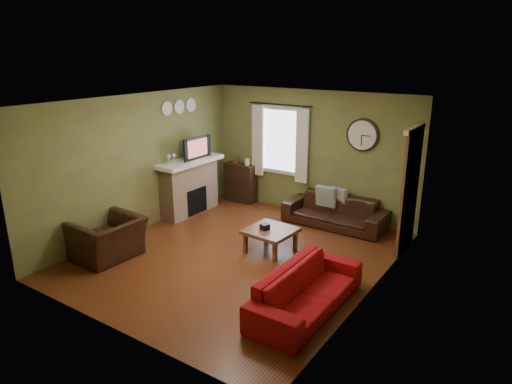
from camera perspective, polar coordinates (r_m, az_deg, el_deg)
The scene contains 31 objects.
floor at distance 7.87m, azimuth -2.25°, elevation -7.92°, with size 4.60×5.20×0.00m, color #5C2A13.
ceiling at distance 7.15m, azimuth -2.50°, elevation 11.25°, with size 4.60×5.20×0.00m, color white.
wall_left at distance 8.92m, azimuth -14.42°, elevation 3.47°, with size 0.00×5.20×2.60m, color olive.
wall_right at distance 6.39m, azimuth 14.56°, elevation -2.05°, with size 0.00×5.20×2.60m, color olive.
wall_back at distance 9.56m, azimuth 6.88°, elevation 4.82°, with size 4.60×0.00×2.60m, color olive.
wall_front at distance 5.64m, azimuth -18.18°, elevation -5.01°, with size 4.60×0.00×2.60m, color olive.
fireplace at distance 9.75m, azimuth -8.31°, elevation 0.46°, with size 0.40×1.40×1.10m, color tan.
firebox at distance 9.71m, azimuth -7.41°, elevation -1.14°, with size 0.04×0.60×0.55m, color black.
mantel at distance 9.58m, azimuth -8.33°, elevation 3.80°, with size 0.58×1.60×0.08m, color white.
tv at distance 9.63m, azimuth -7.70°, elevation 5.21°, with size 0.60×0.08×0.35m, color black.
tv_screen at distance 9.56m, azimuth -7.35°, elevation 5.48°, with size 0.02×0.62×0.36m, color #994C3F.
medallion_left at distance 9.28m, azimuth -11.08°, elevation 10.20°, with size 0.28×0.28×0.03m, color white.
medallion_mid at distance 9.53m, azimuth -9.58°, elevation 10.46°, with size 0.28×0.28×0.03m, color white.
medallion_right at distance 9.78m, azimuth -8.16°, elevation 10.70°, with size 0.28×0.28×0.03m, color white.
window_pane at distance 9.83m, azimuth 3.22°, elevation 6.46°, with size 1.00×0.02×1.30m, color silver, non-canonical shape.
curtain_rod at distance 9.63m, azimuth 2.99°, elevation 10.87°, with size 0.03×0.03×1.50m, color black.
curtain_left at distance 10.05m, azimuth 0.21°, elevation 6.43°, with size 0.28×0.04×1.55m, color white.
curtain_right at distance 9.49m, azimuth 5.77°, elevation 5.69°, with size 0.28×0.04×1.55m, color white.
wall_clock at distance 8.99m, azimuth 13.14°, elevation 6.93°, with size 0.64×0.06×0.64m, color white, non-canonical shape.
door at distance 8.16m, azimuth 18.64°, elevation -0.01°, with size 0.05×0.90×2.10m, color brown.
bookshelf at distance 10.48m, azimuth -1.91°, elevation 1.19°, with size 0.74×0.31×0.88m, color black, non-canonical shape.
book at distance 10.43m, azimuth -0.85°, elevation 4.09°, with size 0.15×0.20×0.02m, color brown.
sofa_brown at distance 9.16m, azimuth 9.80°, elevation -2.43°, with size 2.02×0.79×0.59m, color black.
pillow_left at distance 9.24m, azimuth 10.23°, elevation -0.61°, with size 0.38×0.11×0.38m, color gray.
pillow_right at distance 9.23m, azimuth 8.76°, elevation -0.55°, with size 0.41×0.12×0.41m, color gray.
sofa_red at distance 6.28m, azimuth 6.37°, elevation -12.03°, with size 2.01×0.79×0.59m, color maroon.
armchair at distance 8.04m, azimuth -18.00°, elevation -5.58°, with size 1.06×0.92×0.69m, color black.
coffee_table at distance 7.94m, azimuth 1.83°, elevation -6.06°, with size 0.77×0.77×0.41m, color brown, non-canonical shape.
tissue_box at distance 7.85m, azimuth 1.10°, elevation -4.79°, with size 0.13×0.13×0.10m, color black.
wine_glass_a at distance 9.11m, azimuth -10.82°, elevation 3.93°, with size 0.08×0.08×0.22m, color white, non-canonical shape.
wine_glass_b at distance 9.20m, azimuth -10.21°, elevation 4.09°, with size 0.07×0.07×0.21m, color white, non-canonical shape.
Camera 1 is at (4.21, -5.73, 3.37)m, focal length 32.00 mm.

